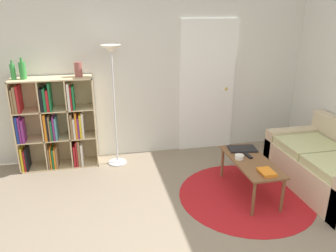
{
  "coord_description": "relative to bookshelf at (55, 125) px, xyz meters",
  "views": [
    {
      "loc": [
        -0.97,
        -2.01,
        2.14
      ],
      "look_at": [
        -0.2,
        1.47,
        0.85
      ],
      "focal_mm": 35.0,
      "sensor_mm": 36.0,
      "label": 1
    }
  ],
  "objects": [
    {
      "name": "wall_back",
      "position": [
        1.6,
        0.21,
        0.67
      ],
      "size": [
        7.38,
        0.11,
        2.6
      ],
      "color": "silver",
      "rests_on": "ground_plane"
    },
    {
      "name": "rug",
      "position": [
        2.26,
        -1.35,
        -0.61
      ],
      "size": [
        1.6,
        1.6,
        0.01
      ],
      "color": "#B2191E",
      "rests_on": "ground_plane"
    },
    {
      "name": "bookshelf",
      "position": [
        0.0,
        0.0,
        0.0
      ],
      "size": [
        1.06,
        0.34,
        1.27
      ],
      "color": "beige",
      "rests_on": "ground_plane"
    },
    {
      "name": "floor_lamp",
      "position": [
        0.82,
        -0.11,
        0.76
      ],
      "size": [
        0.27,
        0.27,
        1.69
      ],
      "color": "#B7B7BC",
      "rests_on": "ground_plane"
    },
    {
      "name": "couch",
      "position": [
        3.37,
        -1.38,
        -0.35
      ],
      "size": [
        0.88,
        1.55,
        0.77
      ],
      "color": "#CCB793",
      "rests_on": "ground_plane"
    },
    {
      "name": "coffee_table",
      "position": [
        2.33,
        -1.28,
        -0.23
      ],
      "size": [
        0.42,
        0.98,
        0.44
      ],
      "color": "brown",
      "rests_on": "ground_plane"
    },
    {
      "name": "laptop",
      "position": [
        2.36,
        -0.97,
        -0.17
      ],
      "size": [
        0.37,
        0.27,
        0.02
      ],
      "color": "black",
      "rests_on": "coffee_table"
    },
    {
      "name": "bowl",
      "position": [
        2.2,
        -1.22,
        -0.16
      ],
      "size": [
        0.11,
        0.11,
        0.05
      ],
      "color": "silver",
      "rests_on": "coffee_table"
    },
    {
      "name": "book_stack_on_table",
      "position": [
        2.34,
        -1.62,
        -0.16
      ],
      "size": [
        0.16,
        0.2,
        0.04
      ],
      "color": "orange",
      "rests_on": "coffee_table"
    },
    {
      "name": "remote",
      "position": [
        2.34,
        -1.18,
        -0.17
      ],
      "size": [
        0.05,
        0.15,
        0.02
      ],
      "color": "black",
      "rests_on": "coffee_table"
    },
    {
      "name": "bottle_left",
      "position": [
        -0.43,
        -0.02,
        0.76
      ],
      "size": [
        0.06,
        0.06,
        0.25
      ],
      "color": "#2D8438",
      "rests_on": "bookshelf"
    },
    {
      "name": "bottle_middle",
      "position": [
        -0.31,
        -0.01,
        0.77
      ],
      "size": [
        0.08,
        0.08,
        0.27
      ],
      "color": "#2D8438",
      "rests_on": "bookshelf"
    },
    {
      "name": "vase_on_shelf",
      "position": [
        0.38,
        -0.0,
        0.75
      ],
      "size": [
        0.1,
        0.1,
        0.2
      ],
      "color": "#934C47",
      "rests_on": "bookshelf"
    }
  ]
}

